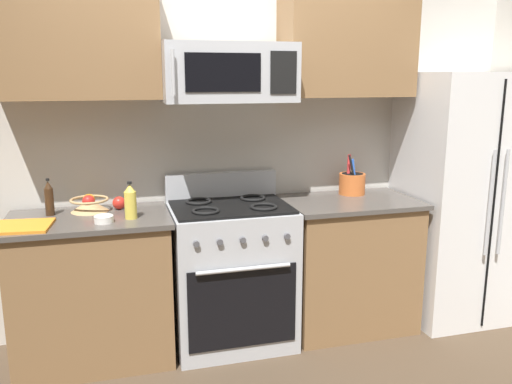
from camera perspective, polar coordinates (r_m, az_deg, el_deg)
wall_back at (r=3.65m, az=-4.16°, el=5.64°), size 8.00×0.10×2.60m
counter_left at (r=3.42m, az=-17.18°, el=-9.97°), size 0.95×0.61×0.91m
range_oven at (r=3.49m, az=-2.70°, el=-8.67°), size 0.76×0.65×1.09m
counter_right at (r=3.75m, az=9.91°, el=-7.57°), size 0.89×0.61×0.91m
refrigerator at (r=4.06m, az=21.16°, el=-0.54°), size 0.78×0.72×1.75m
microwave at (r=3.28m, az=-3.04°, el=12.73°), size 0.80×0.44×0.35m
upper_cabinets_left at (r=3.34m, az=-18.91°, el=15.93°), size 0.94×0.34×0.76m
upper_cabinets_right at (r=3.68m, az=9.82°, el=16.00°), size 0.88×0.34×0.76m
utensil_crock at (r=3.79m, az=10.32°, el=0.97°), size 0.18×0.18×0.29m
fruit_basket at (r=3.41m, az=-17.54°, el=-1.22°), size 0.23×0.23×0.11m
apple_loose at (r=3.41m, az=-14.55°, el=-1.15°), size 0.08×0.08×0.08m
cutting_board at (r=3.18m, az=-23.96°, el=-3.41°), size 0.33×0.31×0.02m
bottle_oil at (r=3.16m, az=-13.40°, el=-1.02°), size 0.07×0.07×0.22m
bottle_soy at (r=3.38m, az=-21.43°, el=-0.66°), size 0.05×0.05×0.22m
prep_bowl at (r=3.13m, az=-16.10°, el=-2.80°), size 0.11×0.11×0.04m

